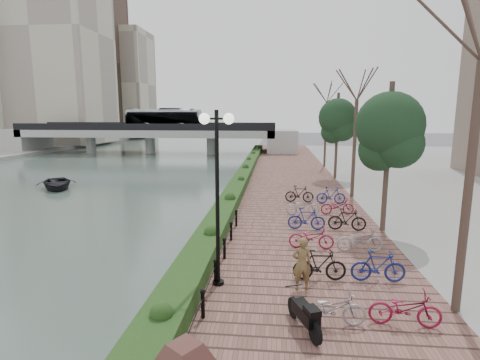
# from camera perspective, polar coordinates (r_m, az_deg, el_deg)

# --- Properties ---
(ground) EXTENTS (220.00, 220.00, 0.00)m
(ground) POSITION_cam_1_polar(r_m,az_deg,el_deg) (10.05, -15.45, -24.54)
(ground) COLOR #59595B
(ground) RESTS_ON ground
(river_water) EXTENTS (30.00, 130.00, 0.02)m
(river_water) POSITION_cam_1_polar(r_m,az_deg,el_deg) (37.83, -23.28, 0.63)
(river_water) COLOR #4D6059
(river_water) RESTS_ON ground
(promenade) EXTENTS (8.00, 75.00, 0.50)m
(promenade) POSITION_cam_1_polar(r_m,az_deg,el_deg) (25.77, 7.23, -2.15)
(promenade) COLOR brown
(promenade) RESTS_ON ground
(hedge) EXTENTS (1.10, 56.00, 0.60)m
(hedge) POSITION_cam_1_polar(r_m,az_deg,el_deg) (28.22, 0.20, 0.13)
(hedge) COLOR #1D3D16
(hedge) RESTS_ON promenade
(chain_fence) EXTENTS (0.10, 14.10, 0.70)m
(chain_fence) POSITION_cam_1_polar(r_m,az_deg,el_deg) (10.95, -4.63, -15.98)
(chain_fence) COLOR black
(chain_fence) RESTS_ON promenade
(lamppost) EXTENTS (1.02, 0.32, 5.27)m
(lamppost) POSITION_cam_1_polar(r_m,az_deg,el_deg) (10.87, -3.53, 2.68)
(lamppost) COLOR black
(lamppost) RESTS_ON promenade
(motorcycle) EXTENTS (0.96, 1.50, 0.90)m
(motorcycle) POSITION_cam_1_polar(r_m,az_deg,el_deg) (9.64, 9.72, -19.30)
(motorcycle) COLOR black
(motorcycle) RESTS_ON promenade
(pedestrian) EXTENTS (0.65, 0.49, 1.61)m
(pedestrian) POSITION_cam_1_polar(r_m,az_deg,el_deg) (11.42, 9.40, -12.46)
(pedestrian) COLOR brown
(pedestrian) RESTS_ON promenade
(bicycle_parking) EXTENTS (2.40, 14.69, 1.00)m
(bicycle_parking) POSITION_cam_1_polar(r_m,az_deg,el_deg) (15.99, 13.70, -7.27)
(bicycle_parking) COLOR #9B9A9F
(bicycle_parking) RESTS_ON promenade
(street_trees) EXTENTS (3.20, 37.12, 6.80)m
(street_trees) POSITION_cam_1_polar(r_m,az_deg,el_deg) (21.01, 18.80, 4.13)
(street_trees) COLOR #3D2F24
(street_trees) RESTS_ON promenade
(bridge) EXTENTS (36.00, 10.77, 6.50)m
(bridge) POSITION_cam_1_polar(r_m,az_deg,el_deg) (55.63, -13.15, 7.41)
(bridge) COLOR #A4A49F
(bridge) RESTS_ON ground
(boat) EXTENTS (4.72, 5.07, 0.85)m
(boat) POSITION_cam_1_polar(r_m,az_deg,el_deg) (31.79, -26.16, -0.43)
(boat) COLOR black
(boat) RESTS_ON river_water
(far_buildings) EXTENTS (35.00, 38.00, 38.00)m
(far_buildings) POSITION_cam_1_polar(r_m,az_deg,el_deg) (86.82, -26.71, 15.91)
(far_buildings) COLOR #BBB39C
(far_buildings) RESTS_ON far_bank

